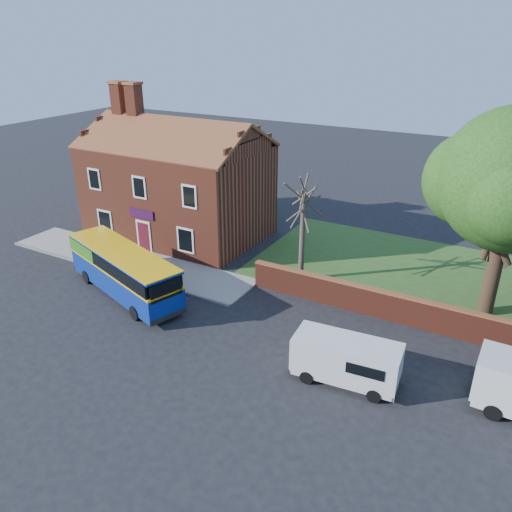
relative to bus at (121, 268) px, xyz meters
The scene contains 9 objects.
ground 5.18m from the bus, 29.70° to the right, with size 120.00×120.00×0.00m, color black.
pavement 4.52m from the bus, 129.32° to the left, with size 18.00×3.50×0.12m, color gray.
kerb 3.45m from the bus, 150.18° to the left, with size 18.00×0.15×0.14m, color slate.
grass_strip 20.32m from the bus, 31.38° to the left, with size 26.00×12.00×0.04m, color #426B28.
shop_building 9.63m from the bus, 106.77° to the left, with size 12.30×8.13×10.50m.
boundary_wall 17.90m from the bus, 14.74° to the left, with size 22.00×0.38×1.60m.
bus is the anchor object (origin of this frame).
van_near 14.07m from the bus, ahead, with size 4.67×2.20×1.99m.
bare_tree 10.66m from the bus, 38.14° to the left, with size 2.33×2.78×6.22m.
Camera 1 is at (14.90, -16.09, 13.95)m, focal length 35.00 mm.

